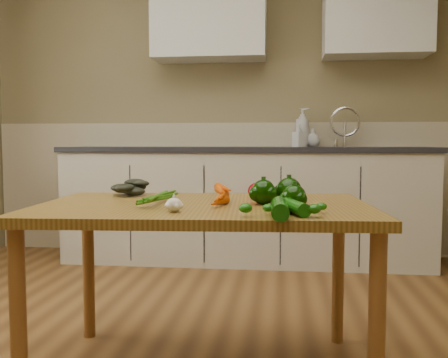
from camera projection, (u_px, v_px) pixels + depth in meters
name	position (u px, v px, depth m)	size (l,w,h in m)	color
room	(154.00, 60.00, 1.90)	(4.04, 5.04, 2.64)	brown
counter_run	(247.00, 203.00, 3.93)	(2.84, 0.64, 1.14)	#BFB79F
upper_cabinets	(286.00, 13.00, 3.91)	(2.15, 0.35, 0.70)	silver
table	(204.00, 223.00, 1.97)	(1.34, 0.91, 0.69)	olive
soap_bottle_a	(302.00, 127.00, 4.01)	(0.12, 0.12, 0.31)	silver
soap_bottle_b	(299.00, 136.00, 3.94)	(0.08, 0.08, 0.18)	silver
soap_bottle_c	(313.00, 138.00, 4.00)	(0.12, 0.12, 0.15)	silver
carrot_bunch	(201.00, 196.00, 1.95)	(0.24, 0.18, 0.06)	#D95105
leafy_greens	(128.00, 185.00, 2.27)	(0.18, 0.17, 0.09)	black
garlic_bulb	(174.00, 205.00, 1.73)	(0.06, 0.06, 0.05)	white
pepper_a	(263.00, 192.00, 1.94)	(0.10, 0.10, 0.10)	black
pepper_b	(289.00, 191.00, 1.96)	(0.10, 0.10, 0.10)	black
pepper_c	(294.00, 197.00, 1.80)	(0.09, 0.09, 0.09)	black
tomato_a	(257.00, 191.00, 2.11)	(0.08, 0.08, 0.07)	maroon
tomato_b	(281.00, 192.00, 2.13)	(0.06, 0.06, 0.06)	#D15E05
tomato_c	(285.00, 192.00, 2.13)	(0.06, 0.06, 0.06)	#D15E05
zucchini_a	(295.00, 207.00, 1.68)	(0.05, 0.05, 0.19)	#0E4D08
zucchini_b	(280.00, 208.00, 1.61)	(0.06, 0.06, 0.22)	#0E4D08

